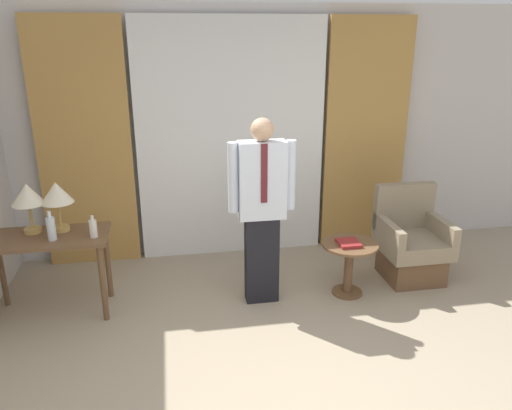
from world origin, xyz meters
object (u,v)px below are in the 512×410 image
object	(u,v)px
table_lamp_left	(28,196)
table_lamp_right	(57,195)
person	(262,205)
armchair	(411,246)
desk	(47,249)
book	(349,243)
side_table	(349,260)
bottle_by_lamp	(93,228)
bottle_near_edge	(51,228)

from	to	relation	value
table_lamp_left	table_lamp_right	world-z (taller)	same
table_lamp_right	person	bearing A→B (deg)	-6.95
person	armchair	bearing A→B (deg)	6.99
desk	book	size ratio (longest dim) A/B	4.86
table_lamp_right	side_table	distance (m)	2.72
table_lamp_right	armchair	size ratio (longest dim) A/B	0.47
desk	table_lamp_right	world-z (taller)	table_lamp_right
person	side_table	xyz separation A→B (m)	(0.84, -0.04, -0.59)
bottle_by_lamp	side_table	world-z (taller)	bottle_by_lamp
side_table	person	bearing A→B (deg)	177.57
table_lamp_right	book	xyz separation A→B (m)	(2.58, -0.27, -0.54)
side_table	book	distance (m)	0.19
bottle_by_lamp	table_lamp_left	bearing A→B (deg)	159.42
book	armchair	bearing A→B (deg)	18.08
table_lamp_right	book	world-z (taller)	table_lamp_right
bottle_near_edge	armchair	distance (m)	3.43
desk	table_lamp_left	size ratio (longest dim) A/B	2.37
armchair	book	xyz separation A→B (m)	(-0.77, -0.25, 0.20)
bottle_near_edge	person	bearing A→B (deg)	-0.39
bottle_by_lamp	desk	bearing A→B (deg)	167.87
table_lamp_right	bottle_near_edge	size ratio (longest dim) A/B	1.75
person	side_table	distance (m)	1.03
bottle_by_lamp	book	distance (m)	2.30
bottle_near_edge	person	world-z (taller)	person
desk	person	distance (m)	1.92
table_lamp_left	bottle_by_lamp	distance (m)	0.63
person	table_lamp_left	bearing A→B (deg)	173.86
desk	bottle_by_lamp	xyz separation A→B (m)	(0.42, -0.09, 0.20)
side_table	book	xyz separation A→B (m)	(-0.02, -0.02, 0.18)
desk	person	world-z (taller)	person
table_lamp_right	bottle_by_lamp	bearing A→B (deg)	-33.79
table_lamp_right	bottle_by_lamp	xyz separation A→B (m)	(0.30, -0.20, -0.25)
table_lamp_left	side_table	xyz separation A→B (m)	(2.85, -0.25, -0.72)
bottle_by_lamp	book	xyz separation A→B (m)	(2.28, -0.07, -0.28)
table_lamp_left	desk	bearing A→B (deg)	-43.43
table_lamp_right	table_lamp_left	bearing A→B (deg)	180.00
bottle_near_edge	side_table	distance (m)	2.69
table_lamp_left	armchair	bearing A→B (deg)	-0.33
bottle_by_lamp	armchair	distance (m)	3.10
desk	book	world-z (taller)	desk
person	book	distance (m)	0.91
bottle_near_edge	bottle_by_lamp	size ratio (longest dim) A/B	1.31
desk	table_lamp_right	distance (m)	0.49
desk	book	distance (m)	2.71
bottle_by_lamp	side_table	distance (m)	2.35
table_lamp_left	bottle_by_lamp	size ratio (longest dim) A/B	2.30
armchair	side_table	xyz separation A→B (m)	(-0.75, -0.23, 0.01)
armchair	desk	bearing A→B (deg)	-178.50
bottle_by_lamp	armchair	xyz separation A→B (m)	(3.05, 0.18, -0.48)
person	desk	bearing A→B (deg)	176.86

